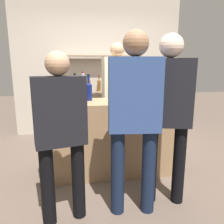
{
  "coord_description": "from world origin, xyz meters",
  "views": [
    {
      "loc": [
        -0.43,
        -2.76,
        1.43
      ],
      "look_at": [
        0.0,
        0.0,
        0.83
      ],
      "focal_mm": 35.0,
      "sensor_mm": 36.0,
      "label": 1
    }
  ],
  "objects": [
    {
      "name": "customer_center",
      "position": [
        0.07,
        -0.88,
        1.01
      ],
      "size": [
        0.49,
        0.25,
        1.73
      ],
      "rotation": [
        0.0,
        0.0,
        1.47
      ],
      "color": "#121C33",
      "rests_on": "ground_plane"
    },
    {
      "name": "counter_bottle_0",
      "position": [
        -0.29,
        0.09,
        1.11
      ],
      "size": [
        0.09,
        0.09,
        0.34
      ],
      "color": "#0F1956",
      "rests_on": "bar_counter"
    },
    {
      "name": "server_behind_counter",
      "position": [
        0.24,
        1.0,
        1.05
      ],
      "size": [
        0.52,
        0.28,
        1.8
      ],
      "rotation": [
        0.0,
        0.0,
        -1.44
      ],
      "color": "#575347",
      "rests_on": "ground_plane"
    },
    {
      "name": "counter_bottle_2",
      "position": [
        -0.37,
        -0.19,
        1.12
      ],
      "size": [
        0.07,
        0.07,
        0.38
      ],
      "color": "silver",
      "rests_on": "bar_counter"
    },
    {
      "name": "customer_left",
      "position": [
        -0.59,
        -0.9,
        0.9
      ],
      "size": [
        0.47,
        0.29,
        1.54
      ],
      "rotation": [
        0.0,
        0.0,
        1.81
      ],
      "color": "black",
      "rests_on": "ground_plane"
    },
    {
      "name": "back_wall",
      "position": [
        0.0,
        1.9,
        1.4
      ],
      "size": [
        3.41,
        0.12,
        2.8
      ],
      "primitive_type": "cube",
      "color": "#B2A899",
      "rests_on": "ground_plane"
    },
    {
      "name": "counter_bottle_1",
      "position": [
        -0.47,
        -0.02,
        1.11
      ],
      "size": [
        0.08,
        0.08,
        0.36
      ],
      "color": "black",
      "rests_on": "bar_counter"
    },
    {
      "name": "customer_right",
      "position": [
        0.44,
        -0.76,
        1.01
      ],
      "size": [
        0.48,
        0.3,
        1.72
      ],
      "rotation": [
        0.0,
        0.0,
        1.32
      ],
      "color": "black",
      "rests_on": "ground_plane"
    },
    {
      "name": "cork_jar",
      "position": [
        -0.67,
        -0.07,
        1.03
      ],
      "size": [
        0.12,
        0.12,
        0.12
      ],
      "color": "silver",
      "rests_on": "bar_counter"
    },
    {
      "name": "back_shelf",
      "position": [
        0.0,
        1.72,
        1.06
      ],
      "size": [
        1.71,
        0.18,
        1.62
      ],
      "color": "#897056",
      "rests_on": "ground_plane"
    },
    {
      "name": "bar_counter",
      "position": [
        0.0,
        0.0,
        0.49
      ],
      "size": [
        1.81,
        0.6,
        0.97
      ],
      "primitive_type": "cube",
      "color": "#997551",
      "rests_on": "ground_plane"
    },
    {
      "name": "ground_plane",
      "position": [
        0.0,
        0.0,
        0.0
      ],
      "size": [
        16.0,
        16.0,
        0.0
      ],
      "primitive_type": "plane",
      "color": "brown"
    }
  ]
}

